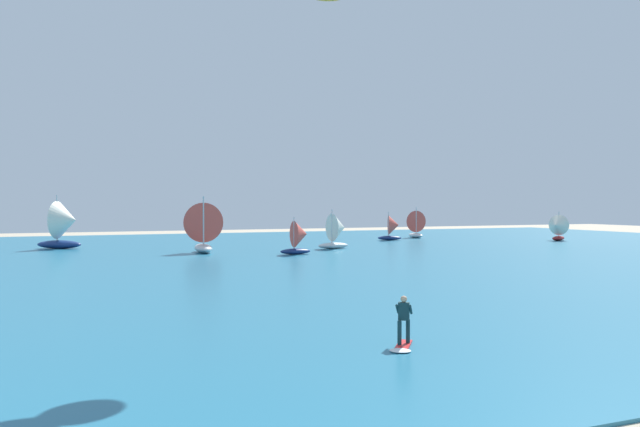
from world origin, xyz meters
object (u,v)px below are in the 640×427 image
object	(u,v)px
sailboat_near_shore	(557,227)
sailboat_heeled_over	(65,224)
kitesurfer	(403,329)
sailboat_far_right	(300,237)
sailboat_mid_left	(414,224)
sailboat_outermost	(393,227)
sailboat_mid_right	(202,227)
sailboat_far_left	(337,231)

from	to	relation	value
sailboat_near_shore	sailboat_heeled_over	size ratio (longest dim) A/B	0.66
kitesurfer	sailboat_far_right	bearing A→B (deg)	74.54
kitesurfer	sailboat_near_shore	bearing A→B (deg)	42.56
sailboat_mid_left	sailboat_outermost	bearing A→B (deg)	-142.66
sailboat_near_shore	sailboat_mid_right	size ratio (longest dim) A/B	0.68
sailboat_near_shore	sailboat_mid_left	distance (m)	18.86
sailboat_heeled_over	sailboat_far_left	distance (m)	28.78
sailboat_outermost	sailboat_heeled_over	bearing A→B (deg)	-179.43
sailboat_outermost	sailboat_far_right	size ratio (longest dim) A/B	1.03
kitesurfer	sailboat_far_left	distance (m)	45.51
sailboat_heeled_over	sailboat_near_shore	bearing A→B (deg)	-8.43
kitesurfer	sailboat_near_shore	distance (m)	65.76
sailboat_outermost	sailboat_far_left	xyz separation A→B (m)	(-12.91, -11.16, 0.23)
sailboat_mid_right	kitesurfer	bearing A→B (deg)	-93.02
sailboat_outermost	sailboat_mid_left	xyz separation A→B (m)	(5.83, 4.45, 0.27)
sailboat_heeled_over	sailboat_far_left	bearing A→B (deg)	-21.98
sailboat_far_left	sailboat_mid_right	size ratio (longest dim) A/B	0.76
sailboat_outermost	sailboat_far_left	bearing A→B (deg)	-139.16
kitesurfer	sailboat_far_left	size ratio (longest dim) A/B	0.46
sailboat_heeled_over	sailboat_outermost	world-z (taller)	sailboat_heeled_over
sailboat_near_shore	sailboat_outermost	bearing A→B (deg)	154.45
sailboat_outermost	sailboat_far_right	world-z (taller)	sailboat_outermost
sailboat_near_shore	sailboat_mid_right	bearing A→B (deg)	-178.18
sailboat_outermost	sailboat_far_left	size ratio (longest dim) A/B	0.88
sailboat_near_shore	sailboat_outermost	size ratio (longest dim) A/B	1.02
sailboat_near_shore	sailboat_heeled_over	bearing A→B (deg)	171.57
sailboat_far_left	sailboat_mid_left	bearing A→B (deg)	39.79
sailboat_near_shore	sailboat_mid_right	distance (m)	46.19
sailboat_far_left	sailboat_mid_right	bearing A→B (deg)	177.50
kitesurfer	sailboat_mid_right	size ratio (longest dim) A/B	0.35
sailboat_outermost	sailboat_mid_left	bearing A→B (deg)	37.34
sailboat_far_right	sailboat_far_left	bearing A→B (deg)	40.58
sailboat_far_left	sailboat_mid_left	distance (m)	24.39
sailboat_far_left	sailboat_mid_left	world-z (taller)	sailboat_mid_left
sailboat_outermost	sailboat_mid_right	bearing A→B (deg)	-158.82
sailboat_far_left	sailboat_mid_right	xyz separation A→B (m)	(-14.28, 0.62, 0.60)
sailboat_mid_left	sailboat_heeled_over	bearing A→B (deg)	-173.91
sailboat_far_right	kitesurfer	bearing A→B (deg)	-105.46
sailboat_near_shore	sailboat_heeled_over	xyz separation A→B (m)	(-58.57, 8.68, 0.88)
sailboat_heeled_over	sailboat_mid_right	world-z (taller)	sailboat_heeled_over
kitesurfer	sailboat_far_left	bearing A→B (deg)	68.68
sailboat_outermost	sailboat_far_right	distance (m)	25.39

